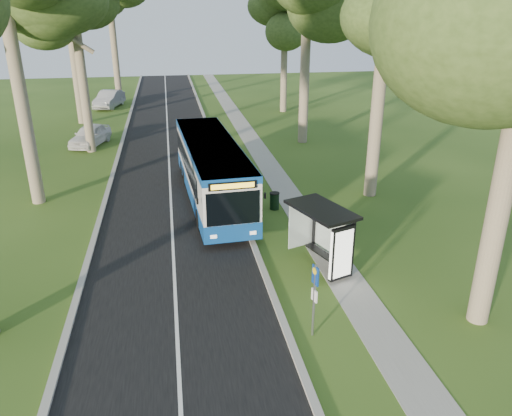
{
  "coord_description": "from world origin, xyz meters",
  "views": [
    {
      "loc": [
        -3.3,
        -18.67,
        9.83
      ],
      "look_at": [
        0.2,
        1.26,
        1.6
      ],
      "focal_mm": 35.0,
      "sensor_mm": 36.0,
      "label": 1
    }
  ],
  "objects_px": {
    "bus_stop_sign": "(315,292)",
    "car_white": "(90,135)",
    "litter_bin": "(274,201)",
    "car_silver": "(109,99)",
    "bus_shelter": "(327,230)",
    "bus": "(212,171)"
  },
  "relations": [
    {
      "from": "litter_bin",
      "to": "bus",
      "type": "bearing_deg",
      "value": 149.05
    },
    {
      "from": "bus",
      "to": "litter_bin",
      "type": "xyz_separation_m",
      "value": [
        3.05,
        -1.83,
        -1.22
      ]
    },
    {
      "from": "bus_stop_sign",
      "to": "litter_bin",
      "type": "distance_m",
      "value": 10.81
    },
    {
      "from": "bus_shelter",
      "to": "litter_bin",
      "type": "distance_m",
      "value": 6.94
    },
    {
      "from": "litter_bin",
      "to": "car_silver",
      "type": "bearing_deg",
      "value": 110.08
    },
    {
      "from": "car_white",
      "to": "bus_stop_sign",
      "type": "bearing_deg",
      "value": -51.71
    },
    {
      "from": "bus_stop_sign",
      "to": "bus_shelter",
      "type": "relative_size",
      "value": 0.76
    },
    {
      "from": "bus_stop_sign",
      "to": "litter_bin",
      "type": "xyz_separation_m",
      "value": [
        1.01,
        10.7,
        -1.13
      ]
    },
    {
      "from": "bus_shelter",
      "to": "litter_bin",
      "type": "height_order",
      "value": "bus_shelter"
    },
    {
      "from": "bus",
      "to": "bus_shelter",
      "type": "distance_m",
      "value": 9.36
    },
    {
      "from": "bus_stop_sign",
      "to": "car_silver",
      "type": "xyz_separation_m",
      "value": [
        -10.08,
        41.03,
        -0.73
      ]
    },
    {
      "from": "bus",
      "to": "car_white",
      "type": "relative_size",
      "value": 2.71
    },
    {
      "from": "bus_shelter",
      "to": "litter_bin",
      "type": "bearing_deg",
      "value": 75.64
    },
    {
      "from": "bus",
      "to": "bus_stop_sign",
      "type": "relative_size",
      "value": 4.86
    },
    {
      "from": "bus",
      "to": "litter_bin",
      "type": "relative_size",
      "value": 13.72
    },
    {
      "from": "bus_stop_sign",
      "to": "litter_bin",
      "type": "relative_size",
      "value": 2.82
    },
    {
      "from": "bus_stop_sign",
      "to": "car_white",
      "type": "xyz_separation_m",
      "value": [
        -10.04,
        25.65,
        -0.81
      ]
    },
    {
      "from": "bus",
      "to": "bus_shelter",
      "type": "bearing_deg",
      "value": -70.08
    },
    {
      "from": "bus_shelter",
      "to": "car_white",
      "type": "distance_m",
      "value": 24.69
    },
    {
      "from": "car_silver",
      "to": "bus_shelter",
      "type": "bearing_deg",
      "value": -58.48
    },
    {
      "from": "litter_bin",
      "to": "car_white",
      "type": "relative_size",
      "value": 0.2
    },
    {
      "from": "litter_bin",
      "to": "car_white",
      "type": "bearing_deg",
      "value": 126.49
    }
  ]
}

